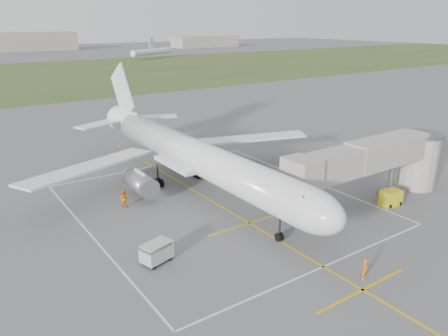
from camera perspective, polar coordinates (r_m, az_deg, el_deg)
ground at (r=51.93m, az=-3.48°, el=-3.23°), size 700.00×700.00×0.00m
grass_strip at (r=174.15m, az=-26.82°, el=10.39°), size 700.00×120.00×0.02m
apron_markings at (r=47.43m, az=0.20°, el=-5.39°), size 28.20×60.00×0.01m
airliner at (r=51.07m, az=-4.02°, el=1.61°), size 38.93×46.75×13.52m
jet_bridge at (r=51.29m, az=19.91°, el=0.99°), size 23.40×5.00×7.20m
gpu_unit at (r=51.54m, az=20.94°, el=-3.66°), size 2.43×1.83×1.71m
baggage_cart at (r=37.67m, az=-8.78°, el=-10.88°), size 2.91×2.19×1.80m
ramp_worker_nose at (r=36.85m, az=17.94°, el=-12.47°), size 0.71×0.56×1.73m
ramp_worker_wing at (r=48.95m, az=-12.95°, el=-3.87°), size 1.16×1.21×1.96m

